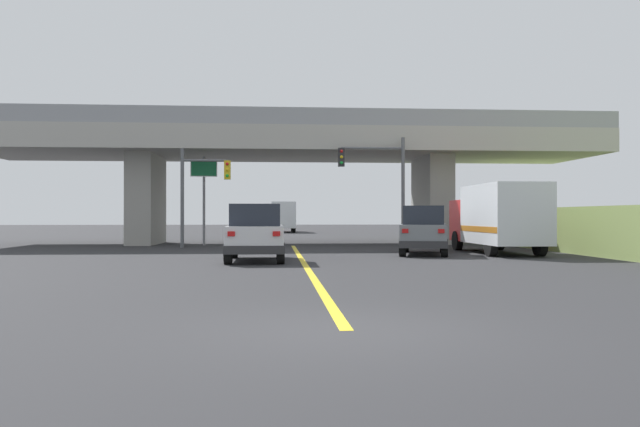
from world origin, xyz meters
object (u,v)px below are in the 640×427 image
Objects in this scene: traffic_signal_farside at (199,185)px; highway_sign at (204,181)px; suv_crossing at (424,230)px; box_truck at (498,217)px; suv_lead at (256,233)px; traffic_signal_nearside at (381,176)px; semi_truck_distant at (283,216)px.

highway_sign is at bearing 90.30° from traffic_signal_farside.
suv_crossing is 0.98× the size of highway_sign.
suv_crossing is 0.71× the size of box_truck.
suv_lead is 7.65m from suv_crossing.
suv_lead is 0.85× the size of traffic_signal_farside.
highway_sign is (-9.33, 2.24, -0.18)m from traffic_signal_nearside.
semi_truck_distant is at bearing 80.45° from highway_sign.
semi_truck_distant reaches higher than suv_lead.
traffic_signal_nearside is 1.18× the size of highway_sign.
box_truck is (3.32, 0.41, 0.54)m from suv_crossing.
box_truck is 0.93× the size of semi_truck_distant.
traffic_signal_nearside is at bearing 124.34° from box_truck.
box_truck is at bearing 21.31° from suv_crossing.
suv_lead is at bearing -159.97° from box_truck.
traffic_signal_farside is 0.70× the size of semi_truck_distant.
box_truck is at bearing -24.13° from traffic_signal_farside.
suv_lead is at bearing -139.93° from suv_crossing.
traffic_signal_nearside is at bearing -13.53° from highway_sign.
suv_crossing is 0.95× the size of traffic_signal_farside.
suv_crossing is at bearing -32.49° from traffic_signal_farside.
suv_crossing is at bearing -173.05° from box_truck.
suv_crossing is (6.89, 3.32, -0.00)m from suv_lead.
highway_sign is (-3.15, 11.88, 2.49)m from suv_lead.
suv_lead is at bearing -92.24° from semi_truck_distant.
semi_truck_distant is (-5.33, 36.55, 0.57)m from suv_crossing.
suv_lead is 39.90m from semi_truck_distant.
suv_lead is 10.43m from traffic_signal_farside.
suv_lead is at bearing -72.08° from traffic_signal_farside.
traffic_signal_nearside is at bearing 57.33° from suv_lead.
traffic_signal_nearside is 1.13× the size of traffic_signal_farside.
box_truck is at bearing 20.03° from suv_lead.
traffic_signal_nearside is at bearing -81.32° from semi_truck_distant.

